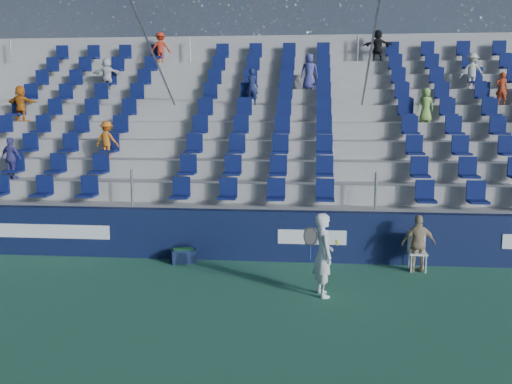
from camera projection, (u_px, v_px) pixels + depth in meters
ground at (230, 304)px, 10.64m from camera, size 70.00×70.00×0.00m
sponsor_wall at (249, 235)px, 13.65m from camera, size 24.00×0.32×1.20m
grandstand at (267, 154)px, 18.44m from camera, size 24.00×8.17×6.63m
tennis_player at (323, 255)px, 10.98m from camera, size 0.69×0.68×1.63m
line_judge_chair at (417, 248)px, 12.78m from camera, size 0.39×0.40×0.90m
line_judge at (418, 244)px, 12.62m from camera, size 0.78×0.38×1.29m
ball_bin at (183, 255)px, 13.47m from camera, size 0.68×0.56×0.33m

